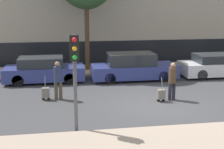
% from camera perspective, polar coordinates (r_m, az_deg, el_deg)
% --- Properties ---
extents(ground_plane, '(80.00, 80.00, 0.00)m').
position_cam_1_polar(ground_plane, '(13.24, 8.26, -5.50)').
color(ground_plane, '#424244').
extents(sidewalk_near, '(28.00, 2.50, 0.12)m').
position_cam_1_polar(sidewalk_near, '(9.96, 14.78, -11.86)').
color(sidewalk_near, tan).
rests_on(sidewalk_near, ground_plane).
extents(sidewalk_far, '(28.00, 3.00, 0.12)m').
position_cam_1_polar(sidewalk_far, '(19.78, 2.27, 1.02)').
color(sidewalk_far, tan).
rests_on(sidewalk_far, ground_plane).
extents(parked_car_0, '(4.21, 1.73, 1.36)m').
position_cam_1_polar(parked_car_0, '(17.08, -12.38, 0.77)').
color(parked_car_0, navy).
rests_on(parked_car_0, ground_plane).
extents(parked_car_1, '(4.66, 1.78, 1.48)m').
position_cam_1_polar(parked_car_1, '(17.22, 3.86, 1.31)').
color(parked_car_1, navy).
rests_on(parked_car_1, ground_plane).
extents(parked_car_2, '(4.41, 1.76, 1.30)m').
position_cam_1_polar(parked_car_2, '(18.99, 18.81, 1.54)').
color(parked_car_2, silver).
rests_on(parked_car_2, ground_plane).
extents(pedestrian_left, '(0.35, 0.34, 1.70)m').
position_cam_1_polar(pedestrian_left, '(13.76, -9.87, -0.66)').
color(pedestrian_left, '#4C4233').
rests_on(pedestrian_left, ground_plane).
extents(trolley_left, '(0.34, 0.29, 1.09)m').
position_cam_1_polar(trolley_left, '(13.94, -12.03, -3.27)').
color(trolley_left, slate).
rests_on(trolley_left, ground_plane).
extents(pedestrian_right, '(0.34, 0.34, 1.66)m').
position_cam_1_polar(pedestrian_right, '(13.74, 10.98, -0.83)').
color(pedestrian_right, '#23232D').
rests_on(pedestrian_right, ground_plane).
extents(trolley_right, '(0.34, 0.29, 1.07)m').
position_cam_1_polar(trolley_right, '(13.60, 8.97, -3.59)').
color(trolley_right, slate).
rests_on(trolley_right, ground_plane).
extents(traffic_light, '(0.28, 0.47, 3.22)m').
position_cam_1_polar(traffic_light, '(9.78, -6.84, 1.95)').
color(traffic_light, '#515154').
rests_on(traffic_light, ground_plane).
extents(parked_bicycle, '(1.77, 0.06, 0.96)m').
position_cam_1_polar(parked_bicycle, '(19.47, -9.36, 1.95)').
color(parked_bicycle, black).
rests_on(parked_bicycle, sidewalk_far).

